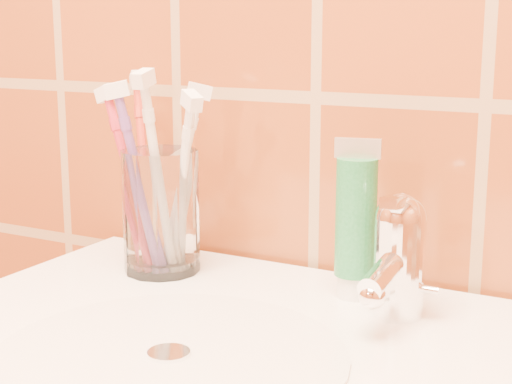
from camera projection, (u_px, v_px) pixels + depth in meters
The scene contains 9 objects.
glass_tumbler at pixel (161, 211), 0.86m from camera, with size 0.08×0.08×0.14m, color white.
toothpaste_tube at pixel (356, 224), 0.78m from camera, with size 0.05×0.04×0.16m.
faucet at pixel (398, 252), 0.73m from camera, with size 0.05×0.11×0.12m.
toothbrush_0 at pixel (180, 178), 0.87m from camera, with size 0.06×0.06×0.21m, color silver, non-canonical shape.
toothbrush_1 at pixel (131, 180), 0.87m from camera, with size 0.09×0.04×0.21m, color #B7273D, non-canonical shape.
toothbrush_2 at pixel (140, 182), 0.84m from camera, with size 0.06×0.05×0.22m, color #6F4595, non-canonical shape.
toothbrush_3 at pixel (181, 187), 0.84m from camera, with size 0.08×0.06×0.21m, color silver, non-canonical shape.
toothbrush_4 at pixel (158, 178), 0.83m from camera, with size 0.03×0.07×0.23m, color silver, non-canonical shape.
toothbrush_5 at pixel (144, 171), 0.89m from camera, with size 0.08×0.08×0.22m, color #B33426, non-canonical shape.
Camera 1 is at (0.35, 0.41, 1.12)m, focal length 55.00 mm.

